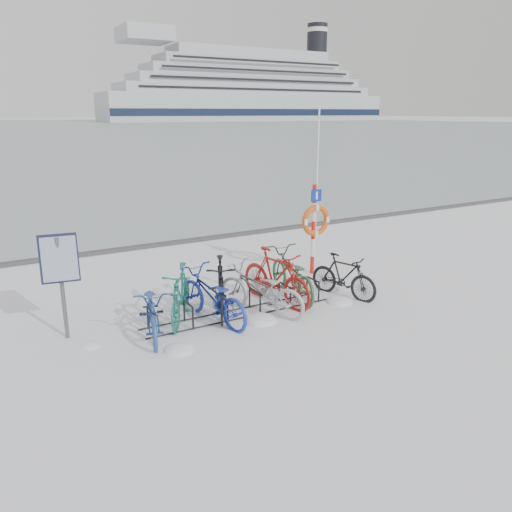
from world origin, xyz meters
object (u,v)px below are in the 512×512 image
Objects in this scene: bike_rack at (239,306)px; lifebuoy_station at (315,221)px; cruise_ferry at (249,94)px; info_board at (60,265)px.

lifebuoy_station is at bearing 26.26° from bike_rack.
cruise_ferry reaches higher than bike_rack.
bike_rack is 0.03× the size of cruise_ferry.
lifebuoy_station is (6.02, 0.86, -0.01)m from info_board.
bike_rack is 244.39m from cruise_ferry.
lifebuoy_station is 241.75m from cruise_ferry.
info_board is at bearing 170.29° from bike_rack.
lifebuoy_station reaches higher than info_board.
bike_rack is 0.98× the size of lifebuoy_station.
cruise_ferry is at bearing 69.21° from info_board.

